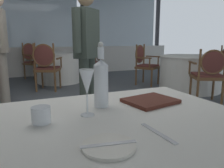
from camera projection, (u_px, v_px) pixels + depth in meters
ground_plane at (72, 125)px, 2.82m from camera, size 14.78×14.78×0.00m
window_wall_far at (36, 35)px, 6.42m from camera, size 9.00×0.14×2.97m
side_plate at (109, 146)px, 0.72m from camera, size 0.18×0.18×0.01m
butter_knife at (109, 144)px, 0.72m from camera, size 0.19×0.05×0.00m
dinner_fork at (158, 133)px, 0.82m from camera, size 0.03×0.20×0.00m
water_bottle at (101, 81)px, 1.13m from camera, size 0.07×0.07×0.33m
wine_glass at (87, 83)px, 0.99m from camera, size 0.07×0.07×0.22m
water_tumbler at (41, 115)px, 0.92m from camera, size 0.08×0.08×0.07m
menu_book at (150, 101)px, 1.23m from camera, size 0.30×0.26×0.02m
background_table_1 at (190, 73)px, 4.73m from camera, size 1.31×1.31×0.73m
dining_chair_1_1 at (144, 62)px, 5.28m from camera, size 0.65×0.64×0.96m
dining_chair_1_2 at (209, 72)px, 3.64m from camera, size 0.64×0.62×0.93m
background_table_2 at (59, 68)px, 5.60m from camera, size 1.13×1.13×0.73m
dining_chair_2_0 at (46, 64)px, 4.58m from camera, size 0.64×0.61×1.00m
dining_chair_2_1 at (95, 60)px, 6.03m from camera, size 0.51×0.57×0.90m
dining_chair_2_2 at (32, 58)px, 6.07m from camera, size 0.66×0.64×0.98m
diner_person_0 at (0, 43)px, 3.43m from camera, size 0.23×0.53×1.78m
diner_person_1 at (87, 47)px, 2.89m from camera, size 0.41×0.39×1.70m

